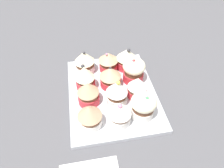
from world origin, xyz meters
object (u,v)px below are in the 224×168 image
cupcake_8 (126,58)px  cupcake_10 (137,87)px  cupcake_2 (88,93)px  cupcake_9 (134,70)px  cupcake_6 (117,92)px  baking_tray (112,93)px  cupcake_0 (85,61)px  cupcake_7 (122,113)px  cupcake_1 (85,77)px  cupcake_5 (112,76)px  cupcake_3 (90,116)px  cupcake_11 (143,106)px  cupcake_4 (108,61)px

cupcake_8 → cupcake_10: size_ratio=1.11×
cupcake_2 → cupcake_9: cupcake_9 is taller
cupcake_6 → baking_tray: bearing=-172.1°
cupcake_0 → cupcake_7: (21.11, 7.28, -0.44)cm
cupcake_1 → cupcake_5: 7.77cm
cupcake_1 → cupcake_10: 14.97cm
baking_tray → cupcake_7: cupcake_7 is taller
cupcake_2 → cupcake_3: (7.46, -0.31, 0.07)cm
cupcake_8 → cupcake_9: bearing=7.1°
cupcake_7 → cupcake_11: (-1.11, 5.78, 0.38)cm
cupcake_5 → cupcake_8: bearing=140.2°
cupcake_5 → cupcake_11: 13.52cm
cupcake_0 → cupcake_5: size_ratio=1.10×
baking_tray → cupcake_2: 8.61cm
baking_tray → cupcake_0: size_ratio=4.12×
cupcake_6 → cupcake_4: bearing=-179.9°
cupcake_4 → cupcake_10: (12.54, 5.99, 0.01)cm
cupcake_2 → cupcake_4: 14.64cm
cupcake_6 → cupcake_8: (-13.90, 5.84, -0.25)cm
cupcake_7 → cupcake_10: 9.96cm
cupcake_3 → cupcake_7: bearing=87.0°
cupcake_4 → cupcake_6: bearing=0.1°
cupcake_0 → cupcake_2: (13.25, -0.13, -0.10)cm
cupcake_1 → cupcake_4: bearing=131.1°
cupcake_2 → cupcake_7: cupcake_2 is taller
cupcake_1 → cupcake_5: cupcake_1 is taller
cupcake_2 → cupcake_11: bearing=62.9°
cupcake_5 → cupcake_9: bearing=98.4°
cupcake_2 → cupcake_7: size_ratio=1.06×
cupcake_7 → cupcake_1: bearing=-150.3°
cupcake_4 → cupcake_9: size_ratio=0.85×
cupcake_3 → cupcake_6: (-6.15, 7.81, 0.14)cm
cupcake_3 → cupcake_1: bearing=-179.8°
cupcake_5 → cupcake_11: bearing=25.5°
cupcake_4 → cupcake_5: size_ratio=0.97×
cupcake_0 → cupcake_7: bearing=19.0°
cupcake_10 → cupcake_11: 6.81cm
cupcake_5 → cupcake_9: size_ratio=0.88×
cupcake_6 → cupcake_7: size_ratio=1.16×
cupcake_8 → cupcake_11: same height
baking_tray → cupcake_5: (-2.67, 0.45, 4.02)cm
cupcake_1 → cupcake_10: size_ratio=1.22×
cupcake_5 → cupcake_11: (12.20, 5.81, 0.31)cm
cupcake_4 → cupcake_6: size_ratio=0.85×
cupcake_7 → cupcake_11: bearing=100.9°
cupcake_6 → cupcake_8: size_ratio=1.07×
cupcake_9 → cupcake_8: bearing=-172.9°
cupcake_6 → cupcake_11: (5.45, 5.69, -0.16)cm
baking_tray → cupcake_10: cupcake_10 is taller
baking_tray → cupcake_0: 13.23cm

